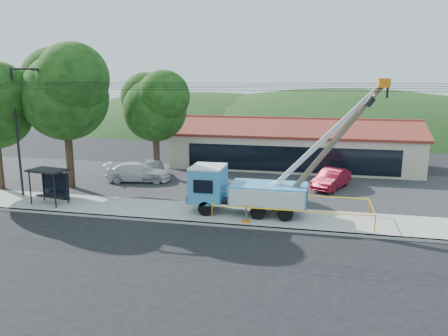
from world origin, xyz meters
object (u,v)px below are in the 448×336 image
Objects in this scene: utility_truck at (245,189)px; bus_shelter at (50,178)px; car_white at (139,182)px; leaning_pole at (331,146)px; car_red at (331,189)px; car_silver at (153,179)px.

bus_shelter is at bearing -176.70° from utility_truck.
utility_truck is at bearing -133.84° from car_white.
leaning_pole is (4.94, -0.13, 2.85)m from utility_truck.
leaning_pole is at bearing -124.54° from car_white.
bus_shelter is at bearing -132.76° from car_red.
leaning_pole is 16.77m from car_silver.
car_red is at bearing -21.59° from car_silver.
bus_shelter reaches higher than car_red.
bus_shelter is 8.08m from car_white.
bus_shelter is at bearing 146.82° from car_white.
car_white is at bearing 155.77° from leaning_pole.
car_red is at bearing 87.01° from leaning_pole.
leaning_pole is at bearing -1.53° from utility_truck.
utility_truck reaches higher than car_white.
car_red is (5.34, 7.53, -1.68)m from utility_truck.
leaning_pole is 18.03m from bus_shelter.
car_red is (14.43, -0.34, 0.00)m from car_silver.
utility_truck is 2.19× the size of car_white.
leaning_pole is 3.08× the size of bus_shelter.
bus_shelter reaches higher than car_white.
car_white is (-15.16, -1.02, 0.00)m from car_red.
car_white reaches higher than car_red.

